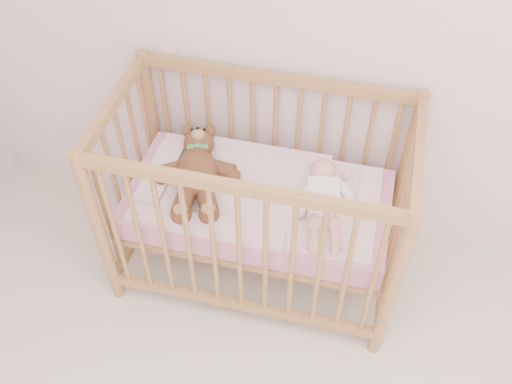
% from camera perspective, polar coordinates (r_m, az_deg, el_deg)
% --- Properties ---
extents(wall_back, '(4.00, 0.02, 2.70)m').
position_cam_1_polar(wall_back, '(2.44, 11.38, 18.02)').
color(wall_back, silver).
rests_on(wall_back, floor).
extents(crib, '(1.36, 0.76, 1.00)m').
position_cam_1_polar(crib, '(2.69, 0.25, -0.97)').
color(crib, '#A98748').
rests_on(crib, floor).
extents(mattress, '(1.22, 0.62, 0.13)m').
position_cam_1_polar(mattress, '(2.70, 0.25, -1.18)').
color(mattress, pink).
rests_on(mattress, crib).
extents(blanket, '(1.10, 0.58, 0.06)m').
position_cam_1_polar(blanket, '(2.65, 0.26, -0.11)').
color(blanket, '#F9ABB7').
rests_on(blanket, mattress).
extents(baby, '(0.36, 0.59, 0.13)m').
position_cam_1_polar(baby, '(2.55, 6.78, -0.47)').
color(baby, white).
rests_on(baby, blanket).
extents(teddy_bear, '(0.56, 0.68, 0.16)m').
position_cam_1_polar(teddy_bear, '(2.63, -5.93, 1.92)').
color(teddy_bear, brown).
rests_on(teddy_bear, blanket).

